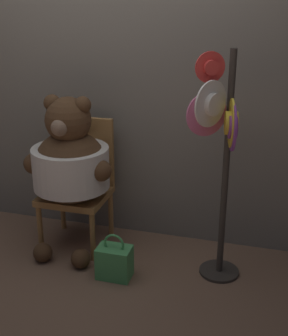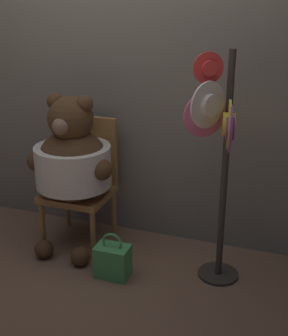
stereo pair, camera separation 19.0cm
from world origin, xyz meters
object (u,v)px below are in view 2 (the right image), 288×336
Objects in this scene: chair at (82,178)px; hat_display_rack at (219,144)px; teddy_bear at (73,161)px; handbag_on_ground at (113,261)px.

hat_display_rack is (1.10, -0.27, 0.48)m from chair.
handbag_on_ground is (0.43, -0.29, -0.58)m from teddy_bear.
hat_display_rack is (1.09, -0.11, 0.29)m from teddy_bear.
hat_display_rack is at bearing -13.89° from chair.
chair is 0.25m from teddy_bear.
handbag_on_ground is at bearing -33.86° from teddy_bear.
chair is at bearing 134.43° from handbag_on_ground.
hat_display_rack is 4.65× the size of handbag_on_ground.
teddy_bear is 1.13m from hat_display_rack.
teddy_bear reaches higher than handbag_on_ground.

